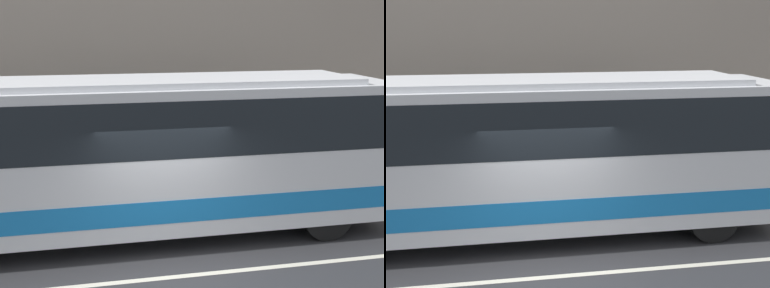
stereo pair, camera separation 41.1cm
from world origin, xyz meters
The scene contains 5 objects.
ground_plane centered at (0.00, 0.00, 0.00)m, with size 60.00×60.00×0.00m, color #2D2D30.
sidewalk centered at (0.00, 5.45, 0.07)m, with size 60.00×2.90×0.13m.
building_facade centered at (0.00, 7.05, 4.49)m, with size 60.00×0.35×9.32m.
lane_stripe centered at (0.00, 0.00, 0.00)m, with size 54.00×0.14×0.01m.
transit_bus centered at (-0.77, 2.10, 1.86)m, with size 11.57×2.51×3.30m.
Camera 1 is at (-1.51, -8.53, 4.41)m, focal length 50.00 mm.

